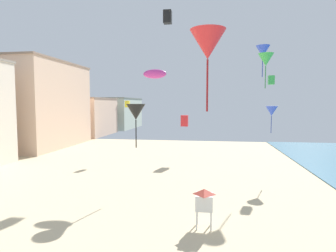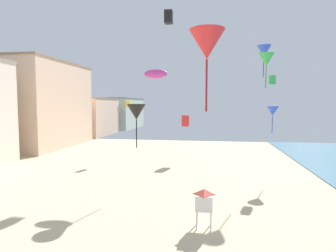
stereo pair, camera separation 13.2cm
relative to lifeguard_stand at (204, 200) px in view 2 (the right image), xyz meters
The scene contains 14 objects.
boardwalk_hotel_mid 45.15m from the lifeguard_stand, 136.44° to the left, with size 13.75×19.95×15.76m.
boardwalk_hotel_far 60.52m from the lifeguard_stand, 122.44° to the left, with size 13.58×16.32×9.57m.
boardwalk_hotel_distant 79.32m from the lifeguard_stand, 114.15° to the left, with size 15.95×21.77×9.98m.
lifeguard_stand is the anchor object (origin of this frame).
kite_black_delta 10.78m from the lifeguard_stand, 132.84° to the left, with size 1.75×1.75×3.98m.
kite_magenta_parafoil 16.40m from the lifeguard_stand, 114.80° to the left, with size 2.53×0.70×0.98m.
kite_yellow_box 26.43m from the lifeguard_stand, 117.61° to the left, with size 0.62×0.62×0.98m.
kite_black_box 28.91m from the lifeguard_stand, 104.69° to the left, with size 1.11×1.11×1.75m.
kite_green_box 19.76m from the lifeguard_stand, 65.99° to the left, with size 0.65×0.65×1.02m.
kite_blue_delta 16.91m from the lifeguard_stand, 64.22° to the left, with size 1.31×1.31×2.97m.
kite_red_delta 9.95m from the lifeguard_stand, 87.70° to the right, with size 1.67×1.67×3.81m.
kite_red_box 22.50m from the lifeguard_stand, 98.56° to the left, with size 1.00×1.00×1.57m.
kite_green_delta 11.95m from the lifeguard_stand, 49.77° to the left, with size 1.20×1.20×2.73m.
kite_blue_delta_2 20.67m from the lifeguard_stand, 68.70° to the left, with size 1.54×1.54×3.51m.
Camera 2 is at (6.94, -1.18, 8.00)m, focal length 30.20 mm.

